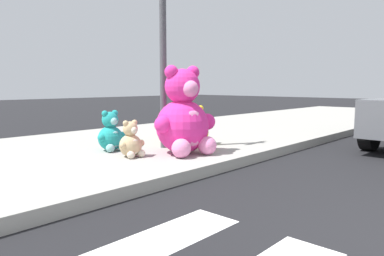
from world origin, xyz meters
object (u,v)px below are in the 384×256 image
sign_pole (163,41)px  plush_pink_large (184,119)px  plush_lime (172,127)px  plush_tan (131,142)px  plush_teal (111,135)px  plush_yellow (196,129)px

sign_pole → plush_pink_large: (-0.14, -0.59, -1.18)m
plush_lime → plush_tan: 1.76m
plush_pink_large → plush_lime: size_ratio=2.21×
plush_pink_large → plush_teal: (-0.61, 0.98, -0.27)m
plush_yellow → plush_tan: size_ratio=1.27×
plush_yellow → plush_tan: (-1.44, -0.07, -0.06)m
plush_lime → plush_teal: bearing=-174.1°
sign_pole → plush_yellow: sign_pole is taller
sign_pole → plush_yellow: (0.59, -0.17, -1.43)m
plush_pink_large → plush_tan: size_ratio=2.48×
plush_yellow → plush_tan: bearing=-177.4°
sign_pole → plush_yellow: bearing=-16.0°
sign_pole → plush_pink_large: sign_pole is taller
sign_pole → plush_lime: sign_pole is taller
plush_yellow → plush_teal: 1.45m
sign_pole → plush_pink_large: size_ratio=2.46×
sign_pole → plush_tan: size_ratio=6.11×
plush_yellow → plush_teal: bearing=157.2°
sign_pole → plush_tan: 1.73m
plush_yellow → plush_tan: plush_yellow is taller
sign_pole → plush_teal: (-0.75, 0.39, -1.45)m
plush_tan → plush_pink_large: bearing=-26.4°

